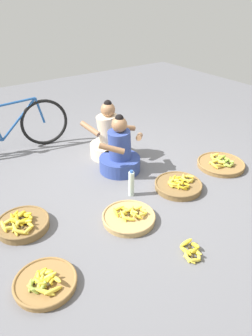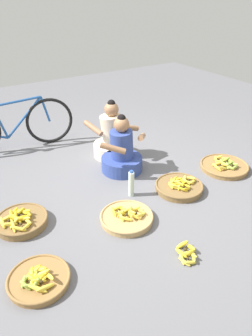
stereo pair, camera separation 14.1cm
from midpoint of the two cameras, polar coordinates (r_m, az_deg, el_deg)
The scene contains 11 objects.
ground_plane at distance 3.77m, azimuth -0.54°, elevation -3.32°, with size 10.00×10.00×0.00m, color slate.
vendor_woman_front at distance 3.98m, azimuth 0.29°, elevation 2.62°, with size 0.74×0.53×0.76m.
vendor_woman_behind at distance 4.34m, azimuth -1.58°, elevation 5.30°, with size 0.63×0.52×0.80m.
bicycle_leaning at distance 4.73m, azimuth -18.83°, elevation 7.21°, with size 1.69×0.27×0.73m.
banana_basket_back_right at distance 2.75m, azimuth -13.94°, elevation -18.82°, with size 0.51×0.51×0.14m.
banana_basket_back_left at distance 3.32m, azimuth -17.15°, elevation -9.01°, with size 0.52×0.52×0.16m.
banana_basket_near_vendor at distance 4.31m, azimuth 18.15°, elevation 0.34°, with size 0.61×0.61×0.13m.
banana_basket_front_left at distance 3.74m, azimuth 10.61°, elevation -3.30°, with size 0.55×0.55×0.14m.
banana_basket_near_bicycle at distance 3.24m, azimuth 1.39°, elevation -8.86°, with size 0.54×0.54×0.13m.
loose_bananas_front_right at distance 2.95m, azimuth 12.31°, elevation -14.79°, with size 0.22×0.27×0.09m.
water_bottle at distance 3.53m, azimuth 2.10°, elevation -2.87°, with size 0.07×0.07×0.32m.
Camera 2 is at (-1.58, -2.72, 2.08)m, focal length 33.91 mm.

